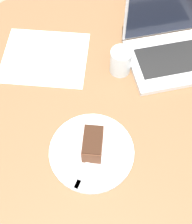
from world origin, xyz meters
The scene contains 8 objects.
ground_plane centered at (0.00, 0.00, 0.00)m, with size 12.00×12.00×0.00m, color gray.
dining_table centered at (0.00, 0.00, 0.61)m, with size 1.16×1.16×0.72m.
paper_document centered at (0.22, -0.08, 0.72)m, with size 0.34×0.29×0.00m.
plate centered at (-0.03, 0.24, 0.73)m, with size 0.26×0.26×0.01m.
cake_slice centered at (-0.03, 0.23, 0.77)m, with size 0.07×0.10×0.07m.
fork centered at (-0.03, 0.29, 0.74)m, with size 0.05×0.17×0.00m.
water_glass centered at (-0.05, -0.09, 0.77)m, with size 0.07×0.07×0.09m.
laptop centered at (-0.21, -0.20, 0.77)m, with size 0.38×0.35×0.25m.
Camera 1 is at (-0.13, 0.59, 1.60)m, focal length 50.00 mm.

